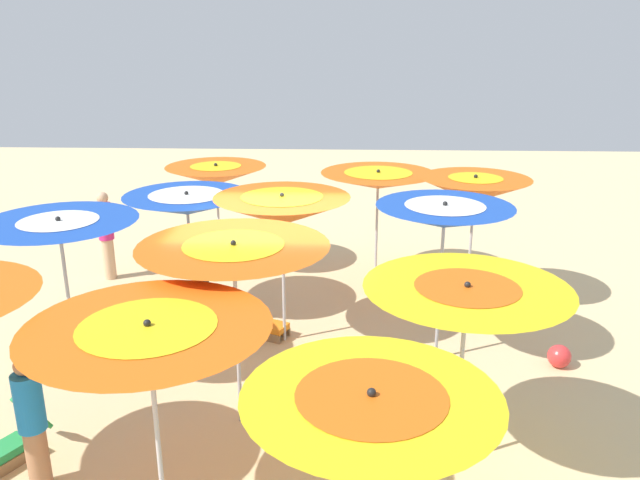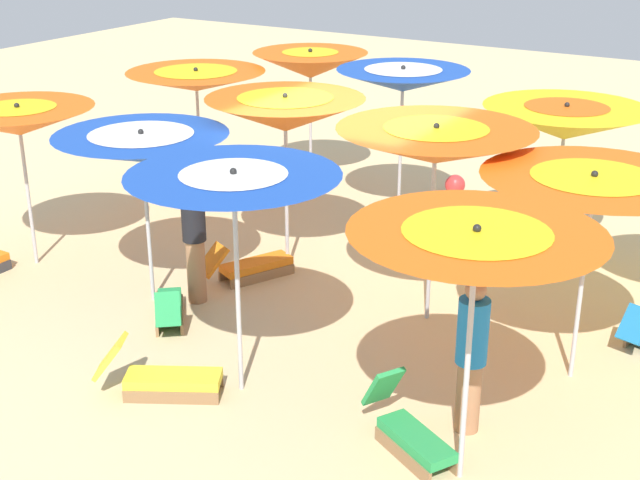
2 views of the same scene
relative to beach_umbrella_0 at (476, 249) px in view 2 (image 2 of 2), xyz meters
name	(u,v)px [view 2 (image 2 of 2)]	position (x,y,z in m)	size (l,w,h in m)	color
ground	(349,286)	(2.89, -3.07, -2.24)	(37.50, 37.50, 0.04)	beige
beach_umbrella_0	(476,249)	(0.00, 0.00, 0.00)	(2.13, 2.13, 2.43)	#B2B2B7
beach_umbrella_1	(592,193)	(-0.34, -2.27, -0.12)	(2.27, 2.27, 2.33)	#B2B2B7
beach_umbrella_3	(234,190)	(2.57, -0.19, 0.00)	(2.11, 2.11, 2.44)	#B2B2B7
beach_umbrella_4	(435,145)	(1.59, -2.73, -0.02)	(2.30, 2.30, 2.46)	#B2B2B7
beach_umbrella_5	(565,123)	(0.86, -5.35, -0.23)	(2.24, 2.24, 2.27)	#B2B2B7
beach_umbrella_6	(142,147)	(4.82, -1.38, -0.19)	(2.12, 2.12, 2.25)	#B2B2B7
beach_umbrella_7	(285,114)	(3.87, -3.08, -0.01)	(2.09, 2.09, 2.48)	#B2B2B7
beach_umbrella_8	(403,80)	(3.36, -5.47, 0.06)	(1.98, 1.98, 2.50)	#B2B2B7
beach_umbrella_9	(19,121)	(7.03, -1.44, -0.17)	(2.02, 2.02, 2.29)	#B2B2B7
beach_umbrella_10	(196,81)	(6.62, -4.68, -0.16)	(2.22, 2.22, 2.28)	#B2B2B7
beach_umbrella_11	(310,65)	(5.49, -6.31, -0.06)	(1.93, 1.93, 2.44)	#B2B2B7
lounger_0	(163,377)	(3.19, 0.31, -2.01)	(1.32, 0.96, 0.65)	olive
lounger_1	(410,431)	(0.56, -0.11, -2.00)	(1.17, 0.84, 0.70)	olive
lounger_3	(250,265)	(4.13, -2.55, -2.02)	(0.88, 1.35, 0.59)	olive
lounger_5	(169,309)	(4.21, -0.97, -2.02)	(0.94, 1.05, 0.60)	olive
beachgoer_0	(471,354)	(0.24, -0.73, -1.39)	(0.30, 0.30, 1.60)	#A3704C
beachgoer_2	(194,232)	(4.31, -1.65, -1.27)	(0.30, 0.30, 1.80)	#A3704C
beach_ball	(455,185)	(3.17, -7.28, -2.05)	(0.35, 0.35, 0.35)	red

